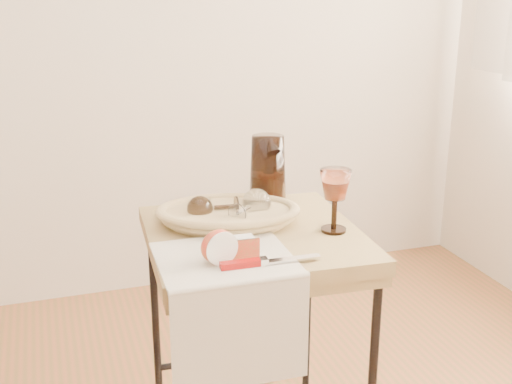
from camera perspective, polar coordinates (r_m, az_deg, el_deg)
name	(u,v)px	position (r m, az deg, el deg)	size (l,w,h in m)	color
side_table	(254,348)	(1.96, -0.19, -13.48)	(0.58, 0.58, 0.73)	brown
tea_towel	(224,259)	(1.62, -2.78, -5.84)	(0.33, 0.30, 0.01)	white
bread_basket	(228,216)	(1.84, -2.44, -2.12)	(0.36, 0.25, 0.05)	olive
goblet_lying_a	(216,207)	(1.84, -3.54, -1.36)	(0.12, 0.07, 0.07)	#453424
goblet_lying_b	(248,207)	(1.83, -0.66, -1.33)	(0.13, 0.08, 0.08)	white
pitcher	(268,172)	(1.96, 1.03, 1.80)	(0.16, 0.24, 0.26)	black
wine_goblet	(335,200)	(1.78, 6.91, -0.74)	(0.09, 0.09, 0.18)	white
apple_half	(218,246)	(1.58, -3.35, -4.74)	(0.09, 0.05, 0.08)	red
apple_wedge	(239,247)	(1.62, -1.48, -4.81)	(0.07, 0.04, 0.05)	white
table_knife	(267,260)	(1.58, 0.96, -5.99)	(0.25, 0.03, 0.02)	silver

